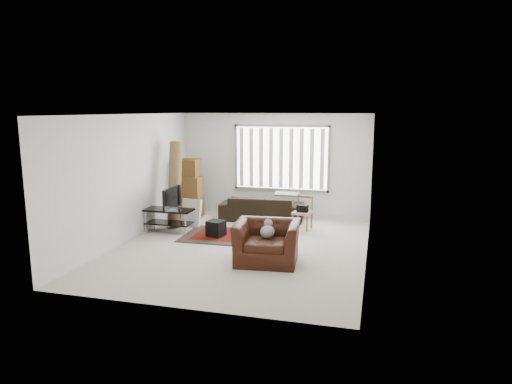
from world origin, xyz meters
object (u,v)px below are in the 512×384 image
side_chair (303,211)px  armchair (267,239)px  moving_boxes (190,191)px  sofa (262,204)px  tv_stand (169,215)px

side_chair → armchair: (-0.25, -2.55, 0.01)m
side_chair → armchair: bearing=-85.2°
moving_boxes → sofa: (1.89, 0.22, -0.30)m
moving_boxes → side_chair: (3.05, -0.41, -0.28)m
moving_boxes → sofa: bearing=6.5°
tv_stand → armchair: (2.67, -1.44, 0.04)m
moving_boxes → armchair: 4.08m
side_chair → armchair: size_ratio=0.61×
tv_stand → moving_boxes: moving_boxes is taller
tv_stand → sofa: size_ratio=0.52×
tv_stand → armchair: 3.03m
moving_boxes → tv_stand: bearing=-85.0°
armchair → side_chair: bearing=78.5°
tv_stand → side_chair: bearing=20.8°
sofa → side_chair: (1.16, -0.62, 0.03)m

